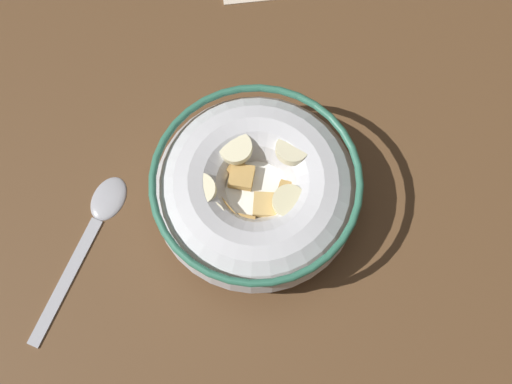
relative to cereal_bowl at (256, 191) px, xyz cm
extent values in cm
cube|color=brown|center=(0.00, 0.02, -4.21)|extent=(129.20, 129.20, 2.00)
cylinder|color=silver|center=(0.00, 0.02, -2.91)|extent=(9.05, 9.05, 0.60)
torus|color=silver|center=(0.00, 0.02, -0.23)|extent=(16.46, 16.46, 5.95)
torus|color=#337259|center=(0.00, 0.02, 2.45)|extent=(16.57, 16.57, 0.60)
cylinder|color=white|center=(0.00, 0.02, 0.25)|extent=(12.89, 12.89, 0.40)
cube|color=tan|center=(-0.65, 5.47, 0.85)|extent=(2.63, 2.59, 1.13)
cube|color=#AD7F42|center=(3.80, 2.26, 0.93)|extent=(2.13, 2.21, 1.11)
cube|color=tan|center=(-1.05, -0.98, 0.92)|extent=(2.41, 2.41, 0.87)
cube|color=#AD7F42|center=(-2.66, -1.64, 0.88)|extent=(2.69, 2.70, 0.94)
cube|color=tan|center=(1.02, 2.49, 0.95)|extent=(2.53, 2.57, 1.07)
cube|color=#B78947|center=(1.84, -3.11, 1.02)|extent=(2.60, 2.60, 0.86)
cube|color=tan|center=(1.60, 0.54, 1.02)|extent=(2.27, 2.27, 0.88)
cube|color=#AD7F42|center=(-3.78, -3.34, 0.91)|extent=(2.65, 2.68, 1.03)
cube|color=tan|center=(4.95, -1.73, 1.07)|extent=(2.72, 2.72, 0.99)
cube|color=#B78947|center=(3.02, -1.59, 0.79)|extent=(2.44, 2.45, 0.89)
cube|color=#B78947|center=(-4.27, 3.24, 0.89)|extent=(2.64, 2.61, 1.05)
cube|color=#B78947|center=(-5.28, -0.19, 0.97)|extent=(2.26, 2.21, 1.02)
cube|color=tan|center=(0.62, -5.26, 0.95)|extent=(2.35, 2.40, 1.02)
cylinder|color=#F9EFC6|center=(2.18, -4.02, 1.80)|extent=(3.75, 3.76, 1.05)
cylinder|color=beige|center=(1.84, 2.33, 1.81)|extent=(3.77, 3.75, 0.93)
cylinder|color=#F4EABC|center=(4.27, -2.48, 1.73)|extent=(3.43, 3.40, 0.86)
cylinder|color=#F4EABC|center=(-0.48, -4.39, 2.11)|extent=(3.71, 3.76, 1.13)
cylinder|color=#F4EABC|center=(-3.10, -1.13, 2.08)|extent=(3.43, 3.45, 0.91)
cylinder|color=#F4EABC|center=(-2.26, 3.24, 2.19)|extent=(3.63, 3.60, 1.24)
ellipsoid|color=#A5A5AD|center=(-2.29, -12.29, -2.81)|extent=(4.93, 4.48, 0.80)
cube|color=#A5A5AD|center=(4.27, -16.25, -3.03)|extent=(10.15, 6.68, 0.36)
camera|label=1|loc=(17.64, -2.62, 51.17)|focal=47.50mm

